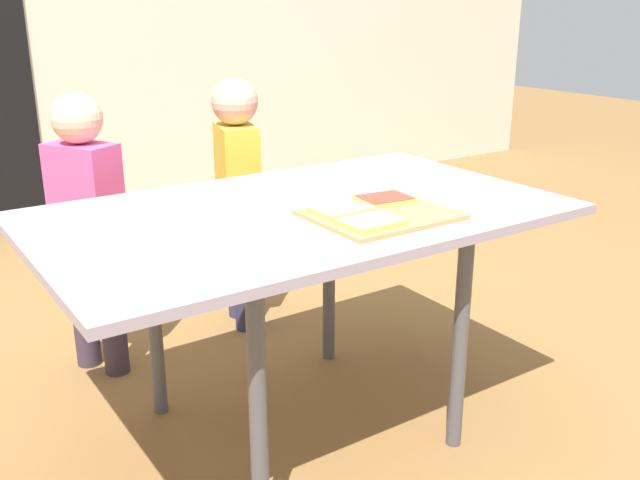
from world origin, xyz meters
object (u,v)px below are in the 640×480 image
at_px(plate_white_right, 400,181).
at_px(child_left, 88,217).
at_px(pizza_slice_far_left, 342,209).
at_px(dining_table, 300,229).
at_px(child_right, 238,186).
at_px(pizza_slice_far_right, 385,199).
at_px(cutting_board, 380,215).
at_px(pizza_slice_near_left, 371,221).

relative_size(plate_white_right, child_left, 0.20).
bearing_deg(child_left, pizza_slice_far_left, -62.24).
height_order(dining_table, child_right, child_right).
distance_m(plate_white_right, child_left, 1.10).
bearing_deg(pizza_slice_far_right, plate_white_right, 41.41).
distance_m(cutting_board, pizza_slice_far_right, 0.11).
bearing_deg(pizza_slice_far_left, plate_white_right, 28.38).
distance_m(pizza_slice_near_left, child_right, 1.11).
distance_m(dining_table, plate_white_right, 0.46).
relative_size(pizza_slice_near_left, child_left, 0.16).
height_order(dining_table, plate_white_right, plate_white_right).
bearing_deg(pizza_slice_near_left, child_left, 114.35).
xyz_separation_m(dining_table, pizza_slice_far_right, (0.22, -0.12, 0.08)).
distance_m(pizza_slice_far_right, plate_white_right, 0.29).
relative_size(pizza_slice_near_left, plate_white_right, 0.78).
bearing_deg(pizza_slice_far_right, pizza_slice_near_left, -138.22).
height_order(dining_table, child_left, child_left).
bearing_deg(pizza_slice_near_left, pizza_slice_far_right, 41.78).
relative_size(pizza_slice_near_left, pizza_slice_far_left, 0.97).
bearing_deg(child_left, pizza_slice_near_left, -65.65).
relative_size(dining_table, pizza_slice_far_left, 9.16).
relative_size(dining_table, cutting_board, 3.94).
xyz_separation_m(pizza_slice_near_left, child_left, (-0.46, 1.02, -0.17)).
xyz_separation_m(cutting_board, child_right, (0.08, 1.01, -0.15)).
bearing_deg(pizza_slice_near_left, dining_table, 101.22).
distance_m(pizza_slice_far_left, child_left, 1.01).
height_order(plate_white_right, child_left, child_left).
xyz_separation_m(cutting_board, pizza_slice_near_left, (-0.09, -0.07, 0.01)).
bearing_deg(dining_table, pizza_slice_far_left, -66.89).
bearing_deg(pizza_slice_far_right, cutting_board, -135.03).
relative_size(pizza_slice_far_left, pizza_slice_far_right, 0.97).
height_order(cutting_board, child_right, child_right).
height_order(cutting_board, pizza_slice_near_left, pizza_slice_near_left).
xyz_separation_m(cutting_board, child_left, (-0.55, 0.95, -0.15)).
xyz_separation_m(pizza_slice_near_left, child_right, (0.17, 1.09, -0.16)).
bearing_deg(dining_table, child_right, 74.95).
xyz_separation_m(cutting_board, pizza_slice_far_right, (0.08, 0.08, 0.01)).
distance_m(cutting_board, pizza_slice_far_left, 0.11).
bearing_deg(pizza_slice_near_left, plate_white_right, 41.57).
bearing_deg(plate_white_right, dining_table, -170.08).
height_order(pizza_slice_far_left, child_right, child_right).
xyz_separation_m(dining_table, pizza_slice_far_left, (0.06, -0.13, 0.08)).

